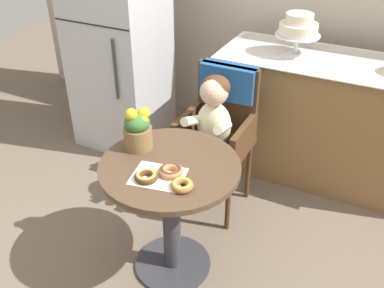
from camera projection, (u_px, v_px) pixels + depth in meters
ground_plane at (173, 264)px, 2.59m from camera, size 8.00×8.00×0.00m
cafe_table at (171, 197)px, 2.32m from camera, size 0.72×0.72×0.72m
wicker_chair at (221, 117)px, 2.79m from camera, size 0.42×0.45×0.95m
seated_child at (211, 122)px, 2.65m from camera, size 0.27×0.32×0.73m
paper_napkin at (158, 176)px, 2.12m from camera, size 0.28×0.24×0.00m
donut_front at (146, 176)px, 2.09m from camera, size 0.11×0.11×0.04m
donut_mid at (171, 171)px, 2.12m from camera, size 0.12×0.12×0.04m
donut_side at (182, 185)px, 2.03m from camera, size 0.11×0.11×0.04m
flower_vase at (138, 129)px, 2.28m from camera, size 0.15×0.15×0.24m
display_counter at (327, 121)px, 3.12m from camera, size 1.56×0.62×0.90m
tiered_cake_stand at (298, 28)px, 2.90m from camera, size 0.30×0.30×0.28m
refrigerator at (119, 41)px, 3.36m from camera, size 0.64×0.63×1.70m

